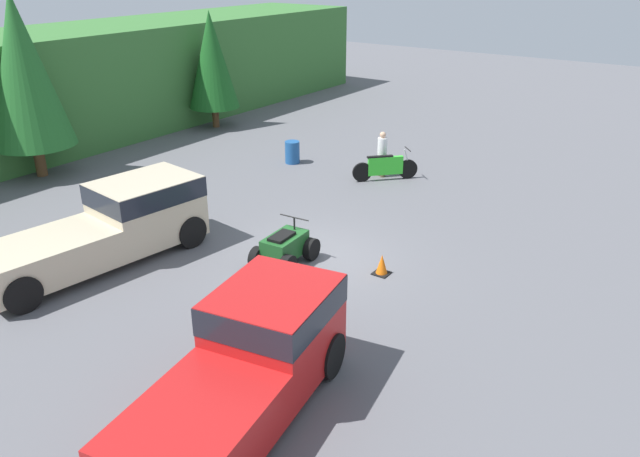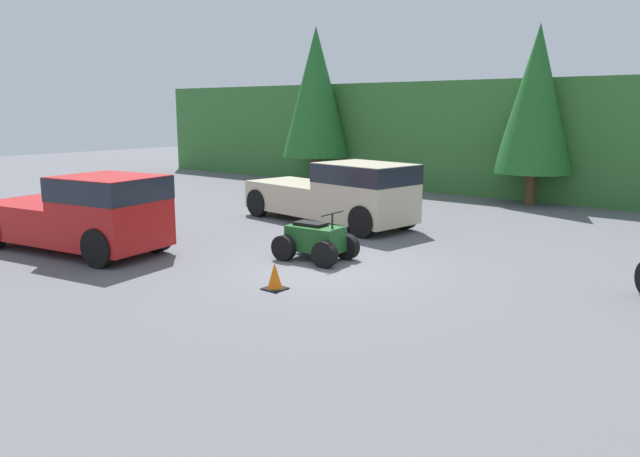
{
  "view_description": "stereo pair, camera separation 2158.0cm",
  "coord_description": "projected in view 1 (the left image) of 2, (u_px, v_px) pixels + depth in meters",
  "views": [
    {
      "loc": [
        -12.45,
        -8.91,
        7.63
      ],
      "look_at": [
        0.02,
        -0.24,
        0.95
      ],
      "focal_mm": 35.0,
      "sensor_mm": 36.0,
      "label": 1
    },
    {
      "loc": [
        8.66,
        -10.74,
        3.58
      ],
      "look_at": [
        0.02,
        -0.24,
        0.95
      ],
      "focal_mm": 35.0,
      "sensor_mm": 36.0,
      "label": 2
    }
  ],
  "objects": [
    {
      "name": "ground_plane",
      "position": [
        312.0,
        258.0,
        17.09
      ],
      "size": [
        80.0,
        80.0,
        0.0
      ],
      "primitive_type": "plane",
      "color": "#5B5B60"
    },
    {
      "name": "tree_mid_left",
      "position": [
        23.0,
        71.0,
        21.96
      ],
      "size": [
        2.91,
        2.91,
        6.62
      ],
      "color": "brown",
      "rests_on": "ground_plane"
    },
    {
      "name": "tree_mid_right",
      "position": [
        212.0,
        60.0,
        28.89
      ],
      "size": [
        2.36,
        2.36,
        5.37
      ],
      "color": "brown",
      "rests_on": "ground_plane"
    },
    {
      "name": "pickup_truck_red",
      "position": [
        251.0,
        358.0,
        11.1
      ],
      "size": [
        5.42,
        2.89,
        1.98
      ],
      "rotation": [
        0.0,
        0.0,
        0.17
      ],
      "color": "red",
      "rests_on": "ground_plane"
    },
    {
      "name": "pickup_truck_second",
      "position": [
        115.0,
        222.0,
        16.74
      ],
      "size": [
        6.21,
        2.81,
        1.98
      ],
      "rotation": [
        0.0,
        0.0,
        -0.13
      ],
      "color": "beige",
      "rests_on": "ground_plane"
    },
    {
      "name": "dirt_bike",
      "position": [
        385.0,
        167.0,
        22.85
      ],
      "size": [
        1.88,
        1.77,
        1.15
      ],
      "rotation": [
        0.0,
        0.0,
        -0.75
      ],
      "color": "black",
      "rests_on": "ground_plane"
    },
    {
      "name": "quad_atv",
      "position": [
        285.0,
        248.0,
        16.62
      ],
      "size": [
        1.88,
        1.3,
        1.19
      ],
      "rotation": [
        0.0,
        0.0,
        0.08
      ],
      "color": "black",
      "rests_on": "ground_plane"
    },
    {
      "name": "rider_person",
      "position": [
        382.0,
        152.0,
        23.08
      ],
      "size": [
        0.47,
        0.47,
        1.7
      ],
      "rotation": [
        0.0,
        0.0,
        -0.45
      ],
      "color": "brown",
      "rests_on": "ground_plane"
    },
    {
      "name": "traffic_cone",
      "position": [
        382.0,
        265.0,
        16.16
      ],
      "size": [
        0.42,
        0.42,
        0.55
      ],
      "color": "black",
      "rests_on": "ground_plane"
    },
    {
      "name": "steel_barrel",
      "position": [
        292.0,
        152.0,
        24.77
      ],
      "size": [
        0.58,
        0.58,
        0.88
      ],
      "color": "#1E5193",
      "rests_on": "ground_plane"
    }
  ]
}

